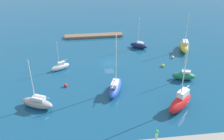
# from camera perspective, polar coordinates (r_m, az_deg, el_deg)

# --- Properties ---
(water) EXTENTS (160.00, 160.00, 0.00)m
(water) POSITION_cam_1_polar(r_m,az_deg,el_deg) (70.90, -0.63, 1.50)
(water) COLOR navy
(water) RESTS_ON ground
(pier_dock) EXTENTS (19.47, 2.73, 0.82)m
(pier_dock) POSITION_cam_1_polar(r_m,az_deg,el_deg) (87.99, -4.09, 7.58)
(pier_dock) COLOR brown
(pier_dock) RESTS_ON ground
(harbor_beacon) EXTENTS (0.56, 0.56, 3.73)m
(harbor_beacon) POSITION_cam_1_polar(r_m,az_deg,el_deg) (43.37, 9.78, -14.55)
(harbor_beacon) COLOR silver
(harbor_beacon) RESTS_ON breakwater
(sailboat_white_outer_mooring) EXTENTS (5.13, 3.66, 8.09)m
(sailboat_white_outer_mooring) POSITION_cam_1_polar(r_m,az_deg,el_deg) (68.76, -11.39, 0.77)
(sailboat_white_outer_mooring) COLOR white
(sailboat_white_outer_mooring) RESTS_ON water
(sailboat_gray_inner_mooring) EXTENTS (7.45, 5.14, 11.12)m
(sailboat_gray_inner_mooring) POSITION_cam_1_polar(r_m,az_deg,el_deg) (56.07, -16.25, -6.97)
(sailboat_gray_inner_mooring) COLOR gray
(sailboat_gray_inner_mooring) RESTS_ON water
(sailboat_blue_off_beacon) EXTENTS (4.90, 8.19, 13.96)m
(sailboat_blue_off_beacon) POSITION_cam_1_polar(r_m,az_deg,el_deg) (58.29, 0.76, -3.86)
(sailboat_blue_off_beacon) COLOR #2347B2
(sailboat_blue_off_beacon) RESTS_ON water
(sailboat_yellow_east_end) EXTENTS (4.41, 7.98, 11.28)m
(sailboat_yellow_east_end) POSITION_cam_1_polar(r_m,az_deg,el_deg) (80.48, 15.80, 5.12)
(sailboat_yellow_east_end) COLOR yellow
(sailboat_yellow_east_end) RESTS_ON water
(sailboat_green_lone_south) EXTENTS (5.93, 3.27, 9.53)m
(sailboat_green_lone_south) POSITION_cam_1_polar(r_m,az_deg,el_deg) (65.48, 15.63, -1.23)
(sailboat_green_lone_south) COLOR #19724C
(sailboat_green_lone_south) RESTS_ON water
(sailboat_navy_lone_north) EXTENTS (5.64, 4.46, 9.79)m
(sailboat_navy_lone_north) POSITION_cam_1_polar(r_m,az_deg,el_deg) (79.90, 5.97, 5.49)
(sailboat_navy_lone_north) COLOR #141E4C
(sailboat_navy_lone_north) RESTS_ON water
(sailboat_red_west_end) EXTENTS (7.47, 6.95, 14.89)m
(sailboat_red_west_end) POSITION_cam_1_polar(r_m,az_deg,el_deg) (55.00, 14.95, -6.86)
(sailboat_red_west_end) COLOR red
(sailboat_red_west_end) RESTS_ON water
(mooring_buoy_white) EXTENTS (0.77, 0.77, 0.77)m
(mooring_buoy_white) POSITION_cam_1_polar(r_m,az_deg,el_deg) (75.49, 13.32, 2.84)
(mooring_buoy_white) COLOR white
(mooring_buoy_white) RESTS_ON water
(mooring_buoy_yellow) EXTENTS (0.78, 0.78, 0.78)m
(mooring_buoy_yellow) POSITION_cam_1_polar(r_m,az_deg,el_deg) (70.41, 11.22, 1.03)
(mooring_buoy_yellow) COLOR yellow
(mooring_buoy_yellow) RESTS_ON water
(mooring_buoy_red) EXTENTS (0.82, 0.82, 0.82)m
(mooring_buoy_red) POSITION_cam_1_polar(r_m,az_deg,el_deg) (61.63, -10.27, -3.35)
(mooring_buoy_red) COLOR red
(mooring_buoy_red) RESTS_ON water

